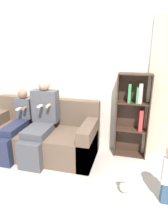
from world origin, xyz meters
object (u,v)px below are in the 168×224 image
object	(u,v)px
adult_seated	(41,119)
child_seated	(15,125)
bookshelf	(133,114)
teddy_bear	(124,184)
couch	(41,137)

from	to	relation	value
adult_seated	child_seated	bearing A→B (deg)	-172.26
adult_seated	bookshelf	size ratio (longest dim) A/B	0.92
bookshelf	teddy_bear	bearing A→B (deg)	-92.42
bookshelf	teddy_bear	size ratio (longest dim) A/B	5.31
couch	child_seated	bearing A→B (deg)	-159.52
adult_seated	teddy_bear	xyz separation A→B (m)	(1.41, -0.58, -0.54)
child_seated	bookshelf	distance (m)	1.96
adult_seated	teddy_bear	distance (m)	1.62
couch	teddy_bear	xyz separation A→B (m)	(1.46, -0.67, -0.18)
adult_seated	child_seated	world-z (taller)	adult_seated
adult_seated	bookshelf	world-z (taller)	bookshelf
adult_seated	teddy_bear	bearing A→B (deg)	-22.47
couch	bookshelf	xyz separation A→B (m)	(1.51, 0.34, 0.44)
teddy_bear	adult_seated	bearing A→B (deg)	157.53
couch	adult_seated	xyz separation A→B (m)	(0.05, -0.08, 0.36)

